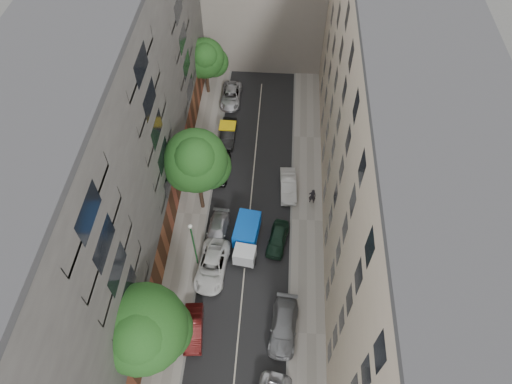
# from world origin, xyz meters

# --- Properties ---
(ground) EXTENTS (120.00, 120.00, 0.00)m
(ground) POSITION_xyz_m (0.00, 0.00, 0.00)
(ground) COLOR #4C4C49
(ground) RESTS_ON ground
(road_surface) EXTENTS (8.00, 44.00, 0.02)m
(road_surface) POSITION_xyz_m (0.00, 0.00, 0.01)
(road_surface) COLOR black
(road_surface) RESTS_ON ground
(sidewalk_left) EXTENTS (3.00, 44.00, 0.15)m
(sidewalk_left) POSITION_xyz_m (-5.50, 0.00, 0.07)
(sidewalk_left) COLOR gray
(sidewalk_left) RESTS_ON ground
(sidewalk_right) EXTENTS (3.00, 44.00, 0.15)m
(sidewalk_right) POSITION_xyz_m (5.50, 0.00, 0.07)
(sidewalk_right) COLOR gray
(sidewalk_right) RESTS_ON ground
(building_left) EXTENTS (8.00, 44.00, 20.00)m
(building_left) POSITION_xyz_m (-11.00, 0.00, 10.00)
(building_left) COLOR #494644
(building_left) RESTS_ON ground
(building_right) EXTENTS (8.00, 44.00, 20.00)m
(building_right) POSITION_xyz_m (11.00, 0.00, 10.00)
(building_right) COLOR #B9A690
(building_right) RESTS_ON ground
(tarp_truck) EXTENTS (2.54, 5.18, 2.29)m
(tarp_truck) POSITION_xyz_m (-0.01, -3.03, 1.26)
(tarp_truck) COLOR black
(tarp_truck) RESTS_ON ground
(car_left_1) EXTENTS (1.86, 4.24, 1.36)m
(car_left_1) POSITION_xyz_m (-3.60, -11.40, 0.68)
(car_left_1) COLOR #4A0F0E
(car_left_1) RESTS_ON ground
(car_left_2) EXTENTS (2.96, 5.61, 1.50)m
(car_left_2) POSITION_xyz_m (-2.80, -5.80, 0.75)
(car_left_2) COLOR silver
(car_left_2) RESTS_ON ground
(car_left_3) EXTENTS (2.23, 4.67, 1.31)m
(car_left_3) POSITION_xyz_m (-2.80, -2.20, 0.66)
(car_left_3) COLOR #B2B2B7
(car_left_3) RESTS_ON ground
(car_left_4) EXTENTS (1.98, 4.42, 1.48)m
(car_left_4) POSITION_xyz_m (-3.36, 5.40, 0.74)
(car_left_4) COLOR black
(car_left_4) RESTS_ON ground
(car_left_5) EXTENTS (1.63, 4.50, 1.48)m
(car_left_5) POSITION_xyz_m (-3.11, 10.39, 0.74)
(car_left_5) COLOR black
(car_left_5) RESTS_ON ground
(car_left_6) EXTENTS (2.29, 4.94, 1.37)m
(car_left_6) POSITION_xyz_m (-3.42, 16.60, 0.68)
(car_left_6) COLOR silver
(car_left_6) RESTS_ON ground
(car_right_1) EXTENTS (2.50, 5.28, 1.49)m
(car_right_1) POSITION_xyz_m (3.60, -10.80, 0.74)
(car_right_1) COLOR slate
(car_right_1) RESTS_ON ground
(car_right_2) EXTENTS (2.27, 4.21, 1.36)m
(car_right_2) POSITION_xyz_m (2.80, -2.60, 0.68)
(car_right_2) COLOR black
(car_right_2) RESTS_ON ground
(car_right_3) EXTENTS (1.77, 4.44, 1.43)m
(car_right_3) POSITION_xyz_m (3.60, 3.60, 0.72)
(car_right_3) COLOR silver
(car_right_3) RESTS_ON ground
(tree_near) EXTENTS (6.29, 6.16, 9.33)m
(tree_near) POSITION_xyz_m (-5.93, -13.85, 6.19)
(tree_near) COLOR #382619
(tree_near) RESTS_ON sidewalk_left
(tree_mid) EXTENTS (5.80, 5.60, 9.75)m
(tree_mid) POSITION_xyz_m (-4.50, 0.82, 6.68)
(tree_mid) COLOR #382619
(tree_mid) RESTS_ON sidewalk_left
(tree_far) EXTENTS (4.84, 4.49, 7.04)m
(tree_far) POSITION_xyz_m (-6.19, 17.71, 4.75)
(tree_far) COLOR #382619
(tree_far) RESTS_ON sidewalk_left
(lamp_post) EXTENTS (0.36, 0.36, 6.09)m
(lamp_post) POSITION_xyz_m (-4.20, -5.26, 3.93)
(lamp_post) COLOR #195726
(lamp_post) RESTS_ON sidewalk_left
(pedestrian) EXTENTS (0.72, 0.50, 1.88)m
(pedestrian) POSITION_xyz_m (5.94, 2.18, 1.09)
(pedestrian) COLOR black
(pedestrian) RESTS_ON sidewalk_right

